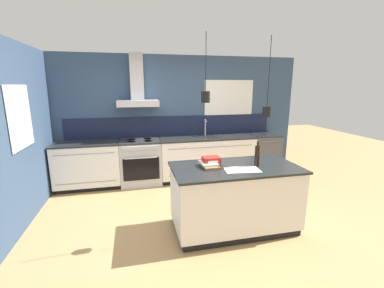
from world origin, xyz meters
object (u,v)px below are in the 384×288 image
(dishwasher, at_px, (263,154))
(red_supply_box, at_px, (211,161))
(book_stack, at_px, (209,165))
(bottle_on_island, at_px, (257,156))
(oven_range, at_px, (141,162))

(dishwasher, height_order, red_supply_box, red_supply_box)
(dishwasher, distance_m, book_stack, 2.77)
(dishwasher, bearing_deg, bottle_on_island, -120.66)
(dishwasher, relative_size, bottle_on_island, 2.65)
(oven_range, xyz_separation_m, dishwasher, (2.74, 0.00, 0.00))
(oven_range, relative_size, book_stack, 2.92)
(bottle_on_island, bearing_deg, red_supply_box, 165.87)
(red_supply_box, bearing_deg, book_stack, -133.24)
(oven_range, bearing_deg, bottle_on_island, -54.29)
(oven_range, height_order, red_supply_box, red_supply_box)
(bottle_on_island, height_order, book_stack, bottle_on_island)
(oven_range, xyz_separation_m, book_stack, (0.86, -1.97, 0.48))
(dishwasher, relative_size, red_supply_box, 3.97)
(oven_range, relative_size, red_supply_box, 3.97)
(oven_range, bearing_deg, dishwasher, 0.09)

